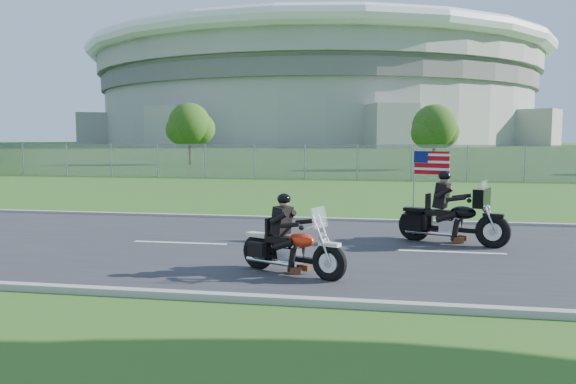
# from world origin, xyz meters

# --- Properties ---
(ground) EXTENTS (420.00, 420.00, 0.00)m
(ground) POSITION_xyz_m (0.00, 0.00, 0.00)
(ground) COLOR #21531A
(ground) RESTS_ON ground
(road) EXTENTS (120.00, 8.00, 0.04)m
(road) POSITION_xyz_m (0.00, 0.00, 0.02)
(road) COLOR #28282B
(road) RESTS_ON ground
(curb_north) EXTENTS (120.00, 0.18, 0.12)m
(curb_north) POSITION_xyz_m (0.00, 4.05, 0.05)
(curb_north) COLOR #9E9B93
(curb_north) RESTS_ON ground
(curb_south) EXTENTS (120.00, 0.18, 0.12)m
(curb_south) POSITION_xyz_m (0.00, -4.05, 0.05)
(curb_south) COLOR #9E9B93
(curb_south) RESTS_ON ground
(fence) EXTENTS (60.00, 0.03, 2.00)m
(fence) POSITION_xyz_m (-5.00, 20.00, 1.00)
(fence) COLOR gray
(fence) RESTS_ON ground
(stadium) EXTENTS (140.40, 140.40, 29.20)m
(stadium) POSITION_xyz_m (-20.00, 170.00, 15.58)
(stadium) COLOR #A3A099
(stadium) RESTS_ON ground
(tree_fence_near) EXTENTS (3.52, 3.28, 4.75)m
(tree_fence_near) POSITION_xyz_m (6.04, 30.04, 2.97)
(tree_fence_near) COLOR #382316
(tree_fence_near) RESTS_ON ground
(tree_fence_mid) EXTENTS (3.96, 3.69, 5.30)m
(tree_fence_mid) POSITION_xyz_m (-13.95, 34.04, 3.30)
(tree_fence_mid) COLOR #382316
(tree_fence_mid) RESTS_ON ground
(motorcycle_lead) EXTENTS (2.05, 1.13, 1.47)m
(motorcycle_lead) POSITION_xyz_m (0.97, -2.39, 0.47)
(motorcycle_lead) COLOR black
(motorcycle_lead) RESTS_ON ground
(motorcycle_follow) EXTENTS (2.43, 1.26, 2.11)m
(motorcycle_follow) POSITION_xyz_m (4.10, 1.00, 0.58)
(motorcycle_follow) COLOR black
(motorcycle_follow) RESTS_ON ground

